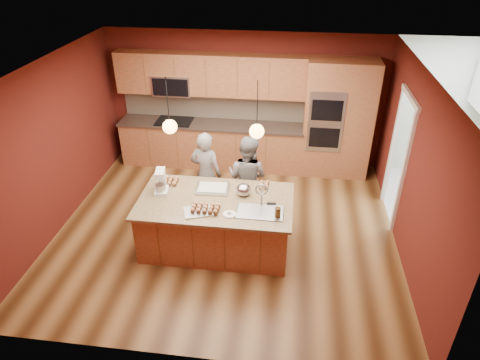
# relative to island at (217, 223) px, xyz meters

# --- Properties ---
(floor) EXTENTS (5.50, 5.50, 0.00)m
(floor) POSITION_rel_island_xyz_m (0.07, 0.43, -0.44)
(floor) COLOR #452811
(floor) RESTS_ON ground
(ceiling) EXTENTS (5.50, 5.50, 0.00)m
(ceiling) POSITION_rel_island_xyz_m (0.07, 0.43, 2.26)
(ceiling) COLOR silver
(ceiling) RESTS_ON ground
(wall_back) EXTENTS (5.50, 0.00, 5.50)m
(wall_back) POSITION_rel_island_xyz_m (0.07, 2.93, 0.91)
(wall_back) COLOR #521711
(wall_back) RESTS_ON ground
(wall_front) EXTENTS (5.50, 0.00, 5.50)m
(wall_front) POSITION_rel_island_xyz_m (0.07, -2.07, 0.91)
(wall_front) COLOR #521711
(wall_front) RESTS_ON ground
(wall_left) EXTENTS (0.00, 5.00, 5.00)m
(wall_left) POSITION_rel_island_xyz_m (-2.68, 0.43, 0.91)
(wall_left) COLOR #521711
(wall_left) RESTS_ON ground
(wall_right) EXTENTS (0.00, 5.00, 5.00)m
(wall_right) POSITION_rel_island_xyz_m (2.82, 0.43, 0.91)
(wall_right) COLOR #521711
(wall_right) RESTS_ON ground
(cabinet_run) EXTENTS (3.74, 0.64, 2.30)m
(cabinet_run) POSITION_rel_island_xyz_m (-0.61, 2.68, 0.55)
(cabinet_run) COLOR brown
(cabinet_run) RESTS_ON floor
(oven_column) EXTENTS (1.30, 0.62, 2.30)m
(oven_column) POSITION_rel_island_xyz_m (1.91, 2.62, 0.72)
(oven_column) COLOR brown
(oven_column) RESTS_ON floor
(doorway_trim) EXTENTS (0.08, 1.11, 2.20)m
(doorway_trim) POSITION_rel_island_xyz_m (2.80, 1.23, 0.61)
(doorway_trim) COLOR white
(doorway_trim) RESTS_ON wall_right
(pendant_left) EXTENTS (0.20, 0.20, 0.80)m
(pendant_left) POSITION_rel_island_xyz_m (-0.61, 0.00, 1.57)
(pendant_left) COLOR black
(pendant_left) RESTS_ON ceiling
(pendant_right) EXTENTS (0.20, 0.20, 0.80)m
(pendant_right) POSITION_rel_island_xyz_m (0.58, 0.00, 1.57)
(pendant_right) COLOR black
(pendant_right) RESTS_ON ceiling
(island) EXTENTS (2.30, 1.29, 1.23)m
(island) POSITION_rel_island_xyz_m (0.00, 0.00, 0.00)
(island) COLOR brown
(island) RESTS_ON floor
(person_left) EXTENTS (0.62, 0.48, 1.52)m
(person_left) POSITION_rel_island_xyz_m (-0.34, 0.90, 0.32)
(person_left) COLOR black
(person_left) RESTS_ON floor
(person_right) EXTENTS (0.87, 0.78, 1.49)m
(person_right) POSITION_rel_island_xyz_m (0.36, 0.90, 0.31)
(person_right) COLOR slate
(person_right) RESTS_ON floor
(stand_mixer) EXTENTS (0.24, 0.30, 0.38)m
(stand_mixer) POSITION_rel_island_xyz_m (-0.87, 0.12, 0.58)
(stand_mixer) COLOR white
(stand_mixer) RESTS_ON island
(sheet_cake) EXTENTS (0.52, 0.39, 0.05)m
(sheet_cake) POSITION_rel_island_xyz_m (-0.11, 0.29, 0.44)
(sheet_cake) COLOR silver
(sheet_cake) RESTS_ON island
(cooling_rack) EXTENTS (0.49, 0.42, 0.02)m
(cooling_rack) POSITION_rel_island_xyz_m (-0.19, -0.33, 0.42)
(cooling_rack) COLOR #B7BABE
(cooling_rack) RESTS_ON island
(mixing_bowl) EXTENTS (0.23, 0.23, 0.19)m
(mixing_bowl) POSITION_rel_island_xyz_m (0.38, 0.20, 0.50)
(mixing_bowl) COLOR #A9ACAF
(mixing_bowl) RESTS_ON island
(plate) EXTENTS (0.19, 0.19, 0.01)m
(plate) POSITION_rel_island_xyz_m (0.25, -0.34, 0.42)
(plate) COLOR white
(plate) RESTS_ON island
(tumbler) EXTENTS (0.08, 0.08, 0.16)m
(tumbler) POSITION_rel_island_xyz_m (0.93, -0.32, 0.49)
(tumbler) COLOR #3B240E
(tumbler) RESTS_ON island
(phone) EXTENTS (0.14, 0.08, 0.01)m
(phone) POSITION_rel_island_xyz_m (0.82, -0.00, 0.42)
(phone) COLOR black
(phone) RESTS_ON island
(cupcakes_left) EXTENTS (0.25, 0.25, 0.08)m
(cupcakes_left) POSITION_rel_island_xyz_m (-0.81, 0.40, 0.45)
(cupcakes_left) COLOR tan
(cupcakes_left) RESTS_ON island
(cupcakes_rack) EXTENTS (0.42, 0.25, 0.08)m
(cupcakes_rack) POSITION_rel_island_xyz_m (-0.10, -0.30, 0.47)
(cupcakes_rack) COLOR tan
(cupcakes_rack) RESTS_ON island
(cupcakes_right) EXTENTS (0.16, 0.23, 0.07)m
(cupcakes_right) POSITION_rel_island_xyz_m (0.67, 0.47, 0.45)
(cupcakes_right) COLOR tan
(cupcakes_right) RESTS_ON island
(dryer) EXTENTS (0.67, 0.69, 0.99)m
(dryer) POSITION_rel_island_xyz_m (4.29, 2.00, 0.06)
(dryer) COLOR white
(dryer) RESTS_ON floor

